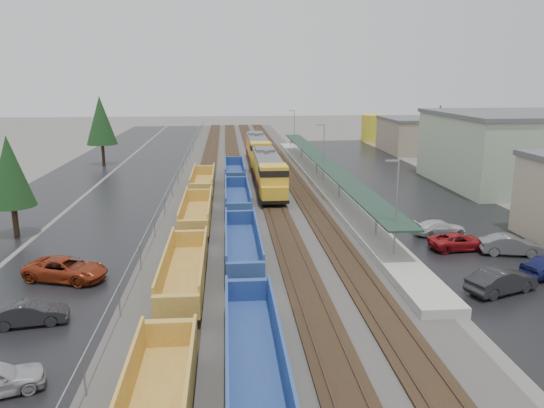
% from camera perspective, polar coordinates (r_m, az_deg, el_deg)
% --- Properties ---
extents(ballast_strip, '(20.00, 160.00, 0.08)m').
position_cam_1_polar(ballast_strip, '(78.75, -2.65, 3.36)').
color(ballast_strip, '#302D2B').
rests_on(ballast_strip, ground).
extents(trackbed, '(14.60, 160.00, 0.22)m').
position_cam_1_polar(trackbed, '(78.73, -2.65, 3.45)').
color(trackbed, black).
rests_on(trackbed, ground).
extents(west_parking_lot, '(10.00, 160.00, 0.02)m').
position_cam_1_polar(west_parking_lot, '(79.59, -13.52, 3.09)').
color(west_parking_lot, black).
rests_on(west_parking_lot, ground).
extents(west_road, '(9.00, 160.00, 0.02)m').
position_cam_1_polar(west_road, '(81.68, -20.47, 2.87)').
color(west_road, black).
rests_on(west_road, ground).
extents(east_commuter_lot, '(16.00, 100.00, 0.02)m').
position_cam_1_polar(east_commuter_lot, '(72.33, 12.92, 2.10)').
color(east_commuter_lot, black).
rests_on(east_commuter_lot, ground).
extents(station_platform, '(3.00, 80.00, 8.00)m').
position_cam_1_polar(station_platform, '(69.88, 5.51, 2.60)').
color(station_platform, '#9E9B93').
rests_on(station_platform, ground).
extents(chainlink_fence, '(0.08, 160.04, 2.02)m').
position_cam_1_polar(chainlink_fence, '(77.15, -9.70, 4.16)').
color(chainlink_fence, gray).
rests_on(chainlink_fence, ground).
extents(distant_hills, '(301.00, 140.00, 25.20)m').
position_cam_1_polar(distant_hills, '(233.53, 6.98, 9.97)').
color(distant_hills, '#53644E').
rests_on(distant_hills, ground).
extents(tree_west_near, '(3.96, 3.96, 9.00)m').
position_cam_1_polar(tree_west_near, '(51.72, -26.38, 3.15)').
color(tree_west_near, '#332316').
rests_on(tree_west_near, ground).
extents(tree_west_far, '(4.84, 4.84, 11.00)m').
position_cam_1_polar(tree_west_far, '(89.96, -17.95, 8.54)').
color(tree_west_far, '#332316').
rests_on(tree_west_far, ground).
extents(tree_east, '(4.40, 4.40, 10.00)m').
position_cam_1_polar(tree_east, '(81.95, 17.51, 7.70)').
color(tree_east, '#332316').
rests_on(tree_east, ground).
extents(locomotive_lead, '(3.10, 20.43, 4.63)m').
position_cam_1_polar(locomotive_lead, '(65.28, -0.42, 3.43)').
color(locomotive_lead, black).
rests_on(locomotive_lead, ground).
extents(locomotive_trail, '(3.10, 20.43, 4.63)m').
position_cam_1_polar(locomotive_trail, '(85.98, -1.54, 5.86)').
color(locomotive_trail, black).
rests_on(locomotive_trail, ground).
extents(well_string_yellow, '(2.66, 76.23, 2.36)m').
position_cam_1_polar(well_string_yellow, '(35.99, -9.36, -7.31)').
color(well_string_yellow, '#B88033').
rests_on(well_string_yellow, ground).
extents(well_string_blue, '(2.60, 81.28, 2.31)m').
position_cam_1_polar(well_string_blue, '(41.22, -3.22, -4.46)').
color(well_string_blue, navy).
rests_on(well_string_blue, ground).
extents(storage_tank, '(5.85, 5.85, 5.85)m').
position_cam_1_polar(storage_tank, '(120.42, 10.98, 8.02)').
color(storage_tank, gold).
rests_on(storage_tank, ground).
extents(parked_car_west_b, '(2.15, 4.36, 1.37)m').
position_cam_1_polar(parked_car_west_b, '(33.84, -24.62, -10.68)').
color(parked_car_west_b, black).
rests_on(parked_car_west_b, ground).
extents(parked_car_west_c, '(4.29, 6.31, 1.60)m').
position_cam_1_polar(parked_car_west_c, '(39.87, -21.28, -6.56)').
color(parked_car_west_c, maroon).
rests_on(parked_car_west_c, ground).
extents(parked_car_east_a, '(3.41, 5.29, 1.65)m').
position_cam_1_polar(parked_car_east_a, '(38.18, 23.44, -7.61)').
color(parked_car_east_a, black).
rests_on(parked_car_east_a, ground).
extents(parked_car_east_b, '(2.62, 5.05, 1.36)m').
position_cam_1_polar(parked_car_east_b, '(46.23, 19.47, -3.85)').
color(parked_car_east_b, maroon).
rests_on(parked_car_east_b, ground).
extents(parked_car_east_c, '(2.31, 4.85, 1.36)m').
position_cam_1_polar(parked_car_east_c, '(49.82, 17.60, -2.48)').
color(parked_car_east_c, beige).
rests_on(parked_car_east_c, ground).
extents(parked_car_east_e, '(2.65, 5.01, 1.57)m').
position_cam_1_polar(parked_car_east_e, '(46.44, 24.30, -4.08)').
color(parked_car_east_e, '#585A5D').
rests_on(parked_car_east_e, ground).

